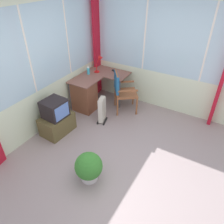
% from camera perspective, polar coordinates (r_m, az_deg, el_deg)
% --- Properties ---
extents(ground, '(5.07, 4.84, 0.06)m').
position_cam_1_polar(ground, '(3.88, 3.41, -13.49)').
color(ground, gray).
extents(north_window_panel, '(4.07, 0.07, 2.54)m').
position_cam_1_polar(north_window_panel, '(4.18, -20.73, 9.99)').
color(north_window_panel, silver).
rests_on(north_window_panel, ground).
extents(east_window_panel, '(0.07, 3.84, 2.54)m').
position_cam_1_polar(east_window_panel, '(4.82, 15.75, 14.04)').
color(east_window_panel, silver).
rests_on(east_window_panel, ground).
extents(curtain_corner, '(0.23, 0.08, 2.44)m').
position_cam_1_polar(curtain_corner, '(5.45, -4.02, 16.97)').
color(curtain_corner, red).
rests_on(curtain_corner, ground).
extents(desk, '(1.23, 1.01, 0.73)m').
position_cam_1_polar(desk, '(5.02, -6.94, 4.96)').
color(desk, brown).
rests_on(desk, ground).
extents(desk_lamp, '(0.23, 0.19, 0.40)m').
position_cam_1_polar(desk_lamp, '(5.18, -3.22, 13.42)').
color(desk_lamp, red).
rests_on(desk_lamp, desk).
extents(tv_remote, '(0.10, 0.16, 0.02)m').
position_cam_1_polar(tv_remote, '(5.27, 0.60, 10.89)').
color(tv_remote, black).
rests_on(tv_remote, desk).
extents(spray_bottle, '(0.06, 0.06, 0.22)m').
position_cam_1_polar(spray_bottle, '(5.11, -6.33, 11.06)').
color(spray_bottle, '#3DB6D3').
rests_on(spray_bottle, desk).
extents(wooden_armchair, '(0.67, 0.67, 0.96)m').
position_cam_1_polar(wooden_armchair, '(4.82, 2.26, 6.54)').
color(wooden_armchair, '#945533').
rests_on(wooden_armchair, ground).
extents(tv_on_stand, '(0.66, 0.47, 0.75)m').
position_cam_1_polar(tv_on_stand, '(4.41, -14.57, -1.67)').
color(tv_on_stand, brown).
rests_on(tv_on_stand, ground).
extents(space_heater, '(0.33, 0.24, 0.59)m').
position_cam_1_polar(space_heater, '(4.60, -2.62, 0.72)').
color(space_heater, silver).
rests_on(space_heater, ground).
extents(potted_plant, '(0.44, 0.44, 0.50)m').
position_cam_1_polar(potted_plant, '(3.45, -6.23, -14.35)').
color(potted_plant, silver).
rests_on(potted_plant, ground).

